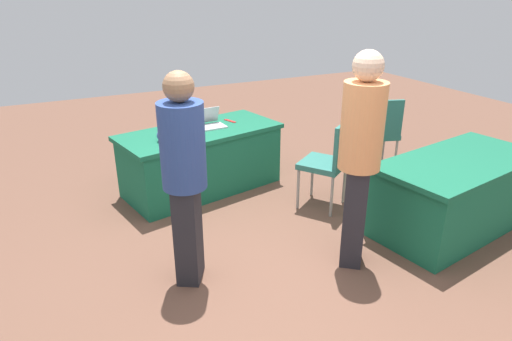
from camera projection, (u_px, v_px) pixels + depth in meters
ground_plane at (254, 278)px, 3.73m from camera, size 14.40×14.40×0.00m
table_foreground at (201, 160)px, 5.21m from camera, size 1.94×1.16×0.73m
table_mid_right at (455, 194)px, 4.37m from camera, size 1.83×1.11×0.73m
chair_near_front at (380, 130)px, 5.61m from camera, size 0.56×0.56×0.97m
chair_tucked_right at (330, 159)px, 4.70m from camera, size 0.61×0.61×0.97m
person_presenter at (184, 171)px, 3.38m from camera, size 0.46×0.46×1.71m
person_attendee_standing at (360, 151)px, 3.58m from camera, size 0.48×0.48×1.82m
laptop_silver at (210, 123)px, 5.18m from camera, size 0.33×0.31×0.21m
yarn_ball at (163, 135)px, 4.68m from camera, size 0.13×0.13×0.13m
scissors_red at (230, 121)px, 5.38m from camera, size 0.10×0.18×0.01m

